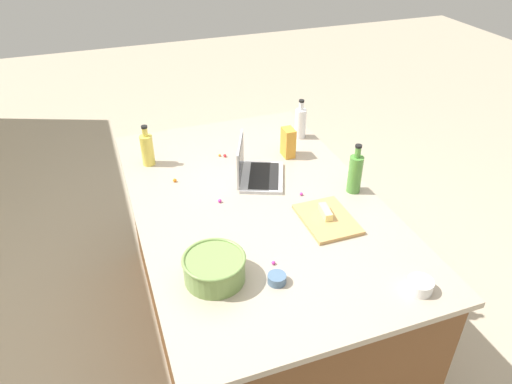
{
  "coord_description": "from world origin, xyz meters",
  "views": [
    {
      "loc": [
        -1.85,
        0.66,
        2.25
      ],
      "look_at": [
        0.0,
        0.0,
        0.95
      ],
      "focal_mm": 33.54,
      "sensor_mm": 36.0,
      "label": 1
    }
  ],
  "objects_px": {
    "bottle_vinegar": "(300,123)",
    "candy_bag": "(288,143)",
    "laptop": "(255,171)",
    "mixing_bowl_large": "(214,268)",
    "bottle_olive": "(355,173)",
    "ramekin_medium": "(277,279)",
    "butter_stick_left": "(325,212)",
    "cutting_board": "(327,219)",
    "ramekin_small": "(420,286)",
    "bottle_oil": "(147,149)"
  },
  "relations": [
    {
      "from": "mixing_bowl_large",
      "to": "candy_bag",
      "type": "bearing_deg",
      "value": -38.69
    },
    {
      "from": "cutting_board",
      "to": "candy_bag",
      "type": "height_order",
      "value": "candy_bag"
    },
    {
      "from": "cutting_board",
      "to": "candy_bag",
      "type": "bearing_deg",
      "value": -6.24
    },
    {
      "from": "laptop",
      "to": "ramekin_medium",
      "type": "bearing_deg",
      "value": 166.69
    },
    {
      "from": "candy_bag",
      "to": "bottle_vinegar",
      "type": "bearing_deg",
      "value": -39.95
    },
    {
      "from": "bottle_olive",
      "to": "candy_bag",
      "type": "bearing_deg",
      "value": 20.58
    },
    {
      "from": "bottle_oil",
      "to": "cutting_board",
      "type": "xyz_separation_m",
      "value": [
        -0.82,
        -0.7,
        -0.09
      ]
    },
    {
      "from": "butter_stick_left",
      "to": "candy_bag",
      "type": "relative_size",
      "value": 0.65
    },
    {
      "from": "bottle_vinegar",
      "to": "ramekin_medium",
      "type": "distance_m",
      "value": 1.29
    },
    {
      "from": "cutting_board",
      "to": "ramekin_medium",
      "type": "height_order",
      "value": "ramekin_medium"
    },
    {
      "from": "laptop",
      "to": "bottle_oil",
      "type": "distance_m",
      "value": 0.62
    },
    {
      "from": "mixing_bowl_large",
      "to": "bottle_olive",
      "type": "relative_size",
      "value": 0.96
    },
    {
      "from": "mixing_bowl_large",
      "to": "ramekin_small",
      "type": "height_order",
      "value": "mixing_bowl_large"
    },
    {
      "from": "mixing_bowl_large",
      "to": "bottle_olive",
      "type": "height_order",
      "value": "bottle_olive"
    },
    {
      "from": "bottle_olive",
      "to": "ramekin_medium",
      "type": "xyz_separation_m",
      "value": [
        -0.49,
        0.62,
        -0.09
      ]
    },
    {
      "from": "cutting_board",
      "to": "mixing_bowl_large",
      "type": "bearing_deg",
      "value": 108.04
    },
    {
      "from": "ramekin_small",
      "to": "candy_bag",
      "type": "xyz_separation_m",
      "value": [
        1.17,
        0.06,
        0.06
      ]
    },
    {
      "from": "bottle_olive",
      "to": "laptop",
      "type": "bearing_deg",
      "value": 56.79
    },
    {
      "from": "bottle_olive",
      "to": "mixing_bowl_large",
      "type": "bearing_deg",
      "value": 114.39
    },
    {
      "from": "ramekin_small",
      "to": "candy_bag",
      "type": "bearing_deg",
      "value": 3.01
    },
    {
      "from": "laptop",
      "to": "bottle_olive",
      "type": "relative_size",
      "value": 1.4
    },
    {
      "from": "bottle_oil",
      "to": "ramekin_medium",
      "type": "height_order",
      "value": "bottle_oil"
    },
    {
      "from": "ramekin_medium",
      "to": "candy_bag",
      "type": "height_order",
      "value": "candy_bag"
    },
    {
      "from": "laptop",
      "to": "bottle_vinegar",
      "type": "relative_size",
      "value": 1.52
    },
    {
      "from": "butter_stick_left",
      "to": "candy_bag",
      "type": "height_order",
      "value": "candy_bag"
    },
    {
      "from": "ramekin_medium",
      "to": "bottle_oil",
      "type": "bearing_deg",
      "value": 16.28
    },
    {
      "from": "bottle_olive",
      "to": "candy_bag",
      "type": "xyz_separation_m",
      "value": [
        0.46,
        0.17,
        -0.02
      ]
    },
    {
      "from": "bottle_vinegar",
      "to": "candy_bag",
      "type": "bearing_deg",
      "value": 140.05
    },
    {
      "from": "butter_stick_left",
      "to": "ramekin_medium",
      "type": "distance_m",
      "value": 0.49
    },
    {
      "from": "laptop",
      "to": "butter_stick_left",
      "type": "bearing_deg",
      "value": -156.72
    },
    {
      "from": "laptop",
      "to": "candy_bag",
      "type": "relative_size",
      "value": 2.18
    },
    {
      "from": "bottle_olive",
      "to": "butter_stick_left",
      "type": "distance_m",
      "value": 0.3
    },
    {
      "from": "bottle_oil",
      "to": "ramekin_small",
      "type": "xyz_separation_m",
      "value": [
        -1.35,
        -0.83,
        -0.07
      ]
    },
    {
      "from": "bottle_vinegar",
      "to": "butter_stick_left",
      "type": "distance_m",
      "value": 0.85
    },
    {
      "from": "laptop",
      "to": "butter_stick_left",
      "type": "height_order",
      "value": "laptop"
    },
    {
      "from": "ramekin_small",
      "to": "ramekin_medium",
      "type": "bearing_deg",
      "value": 65.62
    },
    {
      "from": "laptop",
      "to": "bottle_vinegar",
      "type": "height_order",
      "value": "bottle_vinegar"
    },
    {
      "from": "laptop",
      "to": "mixing_bowl_large",
      "type": "relative_size",
      "value": 1.46
    },
    {
      "from": "bottle_vinegar",
      "to": "ramekin_medium",
      "type": "relative_size",
      "value": 3.23
    },
    {
      "from": "candy_bag",
      "to": "bottle_olive",
      "type": "bearing_deg",
      "value": -159.42
    },
    {
      "from": "mixing_bowl_large",
      "to": "butter_stick_left",
      "type": "bearing_deg",
      "value": -69.99
    },
    {
      "from": "cutting_board",
      "to": "butter_stick_left",
      "type": "distance_m",
      "value": 0.04
    },
    {
      "from": "bottle_vinegar",
      "to": "candy_bag",
      "type": "distance_m",
      "value": 0.25
    },
    {
      "from": "butter_stick_left",
      "to": "candy_bag",
      "type": "xyz_separation_m",
      "value": [
        0.62,
        -0.07,
        0.05
      ]
    },
    {
      "from": "laptop",
      "to": "candy_bag",
      "type": "bearing_deg",
      "value": -56.77
    },
    {
      "from": "ramekin_medium",
      "to": "cutting_board",
      "type": "bearing_deg",
      "value": -51.38
    },
    {
      "from": "bottle_vinegar",
      "to": "bottle_oil",
      "type": "xyz_separation_m",
      "value": [
        -0.02,
        0.93,
        -0.0
      ]
    },
    {
      "from": "bottle_olive",
      "to": "candy_bag",
      "type": "height_order",
      "value": "bottle_olive"
    },
    {
      "from": "bottle_olive",
      "to": "candy_bag",
      "type": "relative_size",
      "value": 1.56
    },
    {
      "from": "cutting_board",
      "to": "ramekin_medium",
      "type": "xyz_separation_m",
      "value": [
        -0.3,
        0.37,
        0.01
      ]
    }
  ]
}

